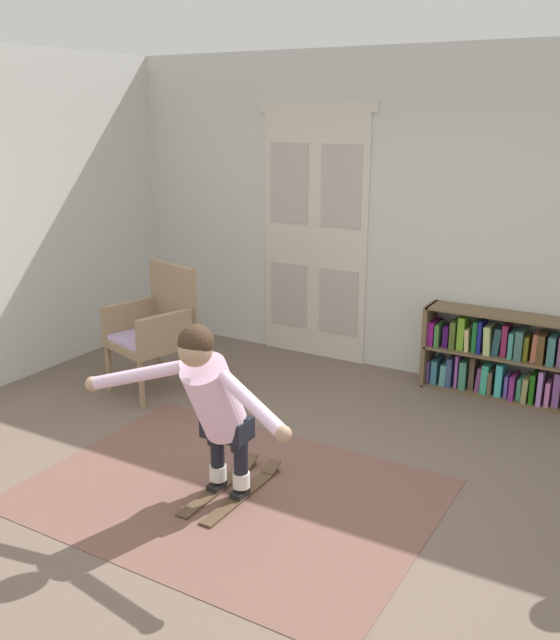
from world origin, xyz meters
TOP-DOWN VIEW (x-y plane):
  - ground_plane at (0.00, 0.00)m, footprint 7.20×7.20m
  - back_wall at (0.00, 2.60)m, footprint 6.00×0.10m
  - double_door at (-0.95, 2.54)m, footprint 1.22×0.05m
  - rug at (-0.16, -0.11)m, footprint 2.54×1.85m
  - bookshelf at (1.09, 2.39)m, footprint 1.67×0.30m
  - wicker_chair at (-1.70, 1.03)m, footprint 0.74×0.74m
  - skis_pair at (-0.16, -0.08)m, footprint 0.28×0.82m
  - person_skier at (-0.16, -0.27)m, footprint 1.43×0.62m

SIDE VIEW (x-z plane):
  - ground_plane at x=0.00m, z-range 0.00..0.00m
  - rug at x=-0.16m, z-range 0.00..0.01m
  - skis_pair at x=-0.16m, z-range -0.01..0.06m
  - bookshelf at x=1.09m, z-range -0.03..0.71m
  - wicker_chair at x=-1.70m, z-range 0.03..1.13m
  - person_skier at x=-0.16m, z-range 0.15..1.30m
  - double_door at x=-0.95m, z-range 0.01..2.46m
  - back_wall at x=0.00m, z-range 0.00..2.90m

